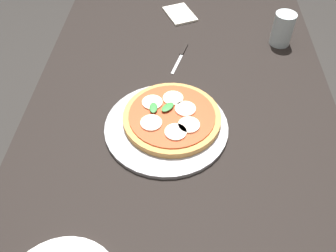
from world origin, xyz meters
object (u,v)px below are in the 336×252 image
Objects in this scene: pizza at (173,117)px; napkin at (181,14)px; dining_table at (181,150)px; serving_tray at (168,127)px; knife at (183,54)px; glass_cup at (284,29)px.

pizza is 0.55m from napkin.
serving_tray reaches higher than dining_table.
knife is 1.45× the size of glass_cup.
dining_table is at bearing -120.07° from pizza.
pizza reaches higher than serving_tray.
serving_tray reaches higher than knife.
serving_tray is at bearing 174.30° from knife.
napkin is (0.57, -0.02, -0.00)m from serving_tray.
napkin is 0.82× the size of knife.
glass_cup is at bearing -115.13° from napkin.
dining_table is 0.54m from glass_cup.
serving_tray is 0.55m from glass_cup.
napkin is at bearing -1.82° from serving_tray.
glass_cup is (0.39, -0.35, 0.03)m from pizza.
pizza is 0.52m from glass_cup.
knife is at bearing 104.50° from glass_cup.
napkin is at bearing 3.34° from knife.
dining_table is 4.48× the size of serving_tray.
napkin is 1.19× the size of glass_cup.
knife is (0.32, 0.01, 0.10)m from dining_table.
dining_table is at bearing -81.21° from serving_tray.
serving_tray is (-0.01, 0.04, 0.11)m from dining_table.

